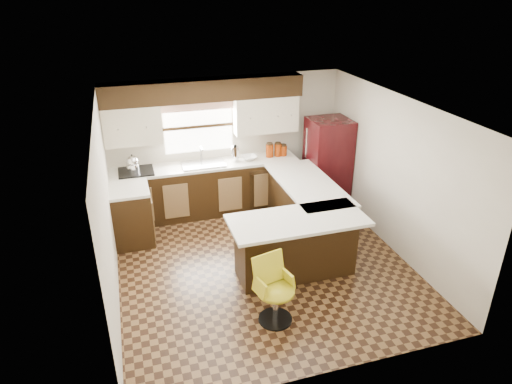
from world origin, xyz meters
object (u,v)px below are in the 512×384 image
object	(u,v)px
peninsula_long	(304,211)
peninsula_return	(295,246)
refrigerator	(327,164)
bar_chair	(276,292)

from	to	relation	value
peninsula_long	peninsula_return	bearing A→B (deg)	-118.30
refrigerator	peninsula_long	bearing A→B (deg)	-131.66
peninsula_long	peninsula_return	world-z (taller)	same
peninsula_long	bar_chair	bearing A→B (deg)	-121.18
peninsula_long	peninsula_return	size ratio (longest dim) A/B	1.18
bar_chair	refrigerator	bearing A→B (deg)	40.78
peninsula_return	bar_chair	xyz separation A→B (m)	(-0.60, -0.88, -0.01)
peninsula_long	bar_chair	size ratio (longest dim) A/B	2.23
peninsula_long	peninsula_return	xyz separation A→B (m)	(-0.53, -0.97, 0.00)
peninsula_return	refrigerator	size ratio (longest dim) A/B	0.99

